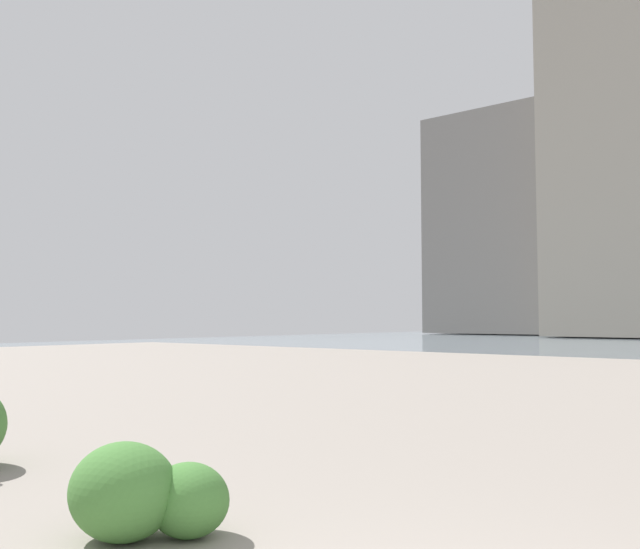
% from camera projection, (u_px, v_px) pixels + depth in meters
% --- Properties ---
extents(building_annex, '(17.64, 11.38, 23.41)m').
position_uv_depth(building_annex, '(520.00, 224.00, 73.56)').
color(building_annex, gray).
rests_on(building_annex, ground).
extents(shrub_round, '(0.81, 0.73, 0.69)m').
position_uv_depth(shrub_round, '(123.00, 491.00, 4.83)').
color(shrub_round, '#477F38').
rests_on(shrub_round, ground).
extents(shrub_wide, '(0.62, 0.56, 0.53)m').
position_uv_depth(shrub_wide, '(188.00, 500.00, 4.90)').
color(shrub_wide, '#477F38').
rests_on(shrub_wide, ground).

